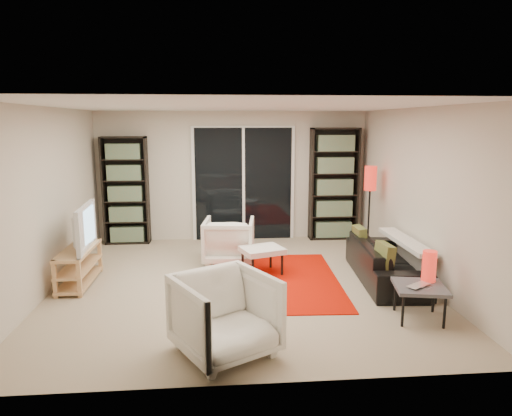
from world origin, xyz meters
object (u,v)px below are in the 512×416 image
Objects in this scene: bookshelf_left at (126,191)px; ottoman at (262,251)px; bookshelf_right at (334,184)px; side_table at (420,289)px; armchair_back at (229,241)px; sofa at (386,261)px; armchair_front at (225,315)px; tv_stand at (79,265)px; floor_lamp at (370,187)px.

ottoman is at bearing -40.74° from bookshelf_left.
bookshelf_right reaches higher than side_table.
bookshelf_right is at bearing 90.82° from side_table.
bookshelf_right is 2.66× the size of armchair_back.
armchair_front reaches higher than sofa.
bookshelf_left reaches higher than armchair_back.
bookshelf_left is at bearing 63.89° from sofa.
sofa is at bearing 10.55° from armchair_front.
sofa reaches higher than tv_stand.
floor_lamp is at bearing 83.78° from side_table.
sofa reaches higher than side_table.
armchair_front is 1.23× the size of ottoman.
sofa is at bearing -86.46° from bookshelf_right.
armchair_front is 2.39m from ottoman.
bookshelf_left reaches higher than armchair_front.
tv_stand is at bearing 27.74° from armchair_back.
floor_lamp is at bearing 26.09° from ottoman.
ottoman is (2.29, -1.98, -0.63)m from bookshelf_left.
floor_lamp is at bearing 23.43° from armchair_front.
armchair_back reaches higher than ottoman.
tv_stand is at bearing 103.68° from armchair_front.
bookshelf_right is 1.11× the size of sofa.
tv_stand is at bearing -165.83° from floor_lamp.
floor_lamp is (4.44, 1.12, 0.88)m from tv_stand.
sofa is (0.15, -2.39, -0.77)m from bookshelf_right.
bookshelf_left is 2.30m from tv_stand.
bookshelf_right is at bearing 34.34° from armchair_front.
side_table is at bearing -96.22° from floor_lamp.
sofa is at bearing 161.87° from armchair_back.
bookshelf_right is 2.61m from ottoman.
bookshelf_left is 1.31× the size of floor_lamp.
armchair_front reaches higher than side_table.
bookshelf_left is 4.32m from floor_lamp.
bookshelf_left is 0.93× the size of bookshelf_right.
floor_lamp is (0.19, 1.34, 0.87)m from sofa.
ottoman is at bearing -128.19° from bookshelf_right.
bookshelf_left is 4.71m from sofa.
ottoman is (0.58, 2.31, -0.05)m from armchair_front.
sofa reaches higher than ottoman.
bookshelf_left reaches higher than sofa.
armchair_back is 3.10m from side_table.
ottoman is at bearing 81.11° from sofa.
bookshelf_right is 3.27× the size of side_table.
tv_stand is 2.56m from ottoman.
armchair_back reaches higher than side_table.
bookshelf_left reaches higher than side_table.
armchair_front reaches higher than ottoman.
sofa is 2.69× the size of ottoman.
armchair_back is at bearing 127.98° from ottoman.
sofa is 2.97m from armchair_front.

